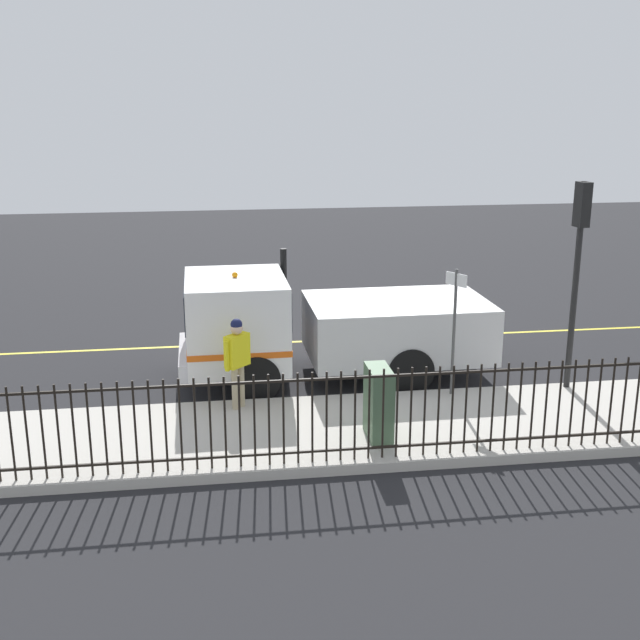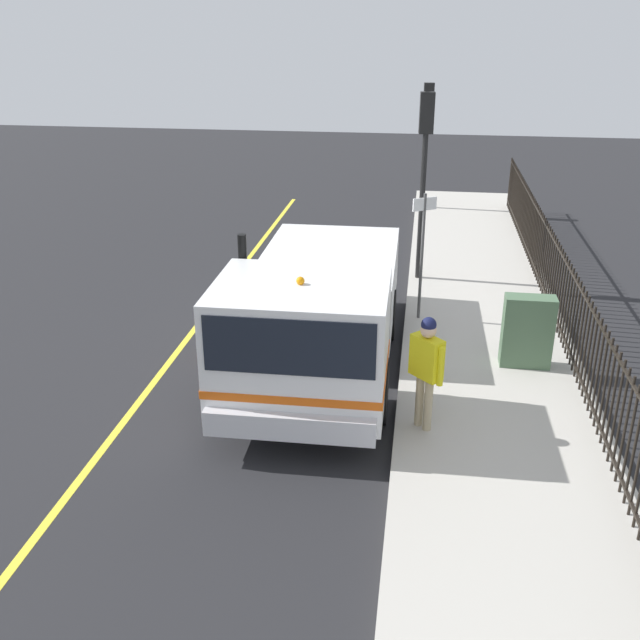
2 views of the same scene
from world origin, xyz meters
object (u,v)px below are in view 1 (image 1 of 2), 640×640
at_px(traffic_light_near, 579,244).
at_px(utility_cabinet, 379,403).
at_px(worker_standing, 237,354).
at_px(work_truck, 310,323).
at_px(street_sign, 455,318).
at_px(traffic_cone, 326,337).

relative_size(traffic_light_near, utility_cabinet, 3.28).
bearing_deg(worker_standing, work_truck, 3.48).
bearing_deg(utility_cabinet, traffic_light_near, 113.86).
distance_m(worker_standing, street_sign, 4.20).
relative_size(worker_standing, traffic_cone, 2.58).
bearing_deg(traffic_light_near, worker_standing, 86.10).
height_order(work_truck, utility_cabinet, work_truck).
xyz_separation_m(utility_cabinet, street_sign, (-1.83, 1.86, 0.93)).
xyz_separation_m(work_truck, traffic_light_near, (1.62, 4.99, 1.82)).
distance_m(traffic_light_near, utility_cabinet, 5.20).
height_order(utility_cabinet, street_sign, street_sign).
xyz_separation_m(utility_cabinet, traffic_cone, (-5.38, -0.10, -0.45)).
bearing_deg(utility_cabinet, traffic_cone, -178.91).
distance_m(work_truck, street_sign, 3.10).
bearing_deg(traffic_cone, street_sign, 28.94).
bearing_deg(street_sign, worker_standing, -88.13).
bearing_deg(street_sign, utility_cabinet, -45.39).
bearing_deg(traffic_cone, work_truck, -17.91).
bearing_deg(traffic_cone, worker_standing, -30.88).
relative_size(work_truck, traffic_light_near, 1.59).
bearing_deg(work_truck, worker_standing, 137.92).
bearing_deg(work_truck, traffic_light_near, -108.71).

